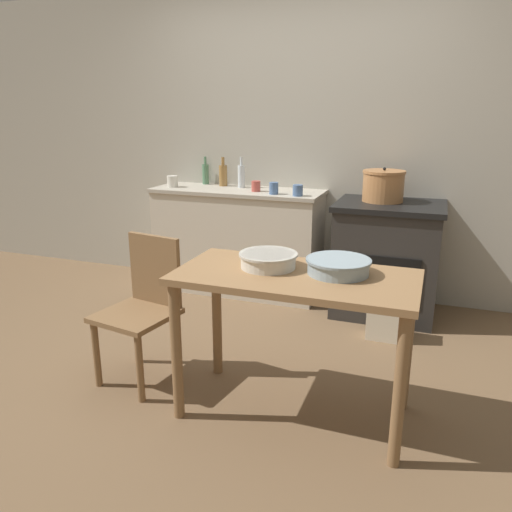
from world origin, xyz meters
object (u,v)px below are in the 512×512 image
(bottle_mid_left, at_px, (241,176))
(stock_pot, at_px, (383,186))
(cup_center_right, at_px, (256,186))
(cup_center, at_px, (172,181))
(flour_sack, at_px, (384,315))
(mixing_bowl_small, at_px, (338,265))
(chair, at_px, (144,305))
(cup_center_left, at_px, (298,190))
(bottle_far_left, at_px, (206,173))
(stove, at_px, (387,259))
(mixing_bowl_large, at_px, (268,259))
(bottle_left, at_px, (223,175))
(cup_mid_right, at_px, (274,188))
(work_table, at_px, (295,297))

(bottle_mid_left, bearing_deg, stock_pot, -6.08)
(cup_center_right, bearing_deg, cup_center, -178.65)
(flour_sack, xyz_separation_m, mixing_bowl_small, (-0.16, -1.01, 0.65))
(mixing_bowl_small, bearing_deg, chair, -179.63)
(cup_center_left, bearing_deg, flour_sack, -28.29)
(flour_sack, xyz_separation_m, cup_center_left, (-0.76, 0.41, 0.78))
(mixing_bowl_small, height_order, bottle_far_left, bottle_far_left)
(mixing_bowl_small, relative_size, cup_center, 3.28)
(stove, height_order, chair, stove)
(mixing_bowl_large, distance_m, bottle_left, 2.01)
(stove, xyz_separation_m, cup_mid_right, (-0.90, -0.07, 0.51))
(chair, xyz_separation_m, stock_pot, (1.15, 1.56, 0.54))
(work_table, relative_size, cup_center_right, 13.87)
(bottle_left, xyz_separation_m, cup_center_right, (0.38, -0.20, -0.05))
(mixing_bowl_small, bearing_deg, cup_center, 139.43)
(flour_sack, relative_size, stock_pot, 1.06)
(chair, distance_m, mixing_bowl_large, 0.85)
(stock_pot, bearing_deg, bottle_left, 173.31)
(stove, height_order, mixing_bowl_small, stove)
(bottle_mid_left, bearing_deg, cup_center_right, -39.79)
(cup_mid_right, bearing_deg, cup_center_right, 155.26)
(mixing_bowl_large, bearing_deg, mixing_bowl_small, 3.19)
(chair, height_order, cup_center_right, cup_center_right)
(bottle_left, xyz_separation_m, cup_mid_right, (0.56, -0.28, -0.05))
(cup_center_right, bearing_deg, bottle_far_left, 156.97)
(work_table, xyz_separation_m, mixing_bowl_small, (0.20, 0.07, 0.17))
(chair, height_order, cup_mid_right, cup_mid_right)
(chair, distance_m, bottle_far_left, 1.90)
(stove, xyz_separation_m, stock_pot, (-0.07, 0.05, 0.55))
(cup_center_left, distance_m, cup_center, 1.15)
(cup_mid_right, bearing_deg, mixing_bowl_small, -60.75)
(mixing_bowl_small, relative_size, bottle_mid_left, 1.22)
(stock_pot, relative_size, cup_center_right, 3.72)
(work_table, bearing_deg, cup_center, 134.69)
(work_table, xyz_separation_m, mixing_bowl_large, (-0.16, 0.05, 0.17))
(cup_center_left, relative_size, cup_mid_right, 0.92)
(cup_center, bearing_deg, cup_center_right, 1.35)
(chair, distance_m, bottle_left, 1.82)
(stove, relative_size, bottle_far_left, 3.56)
(stove, height_order, cup_center_right, cup_center_right)
(chair, bearing_deg, work_table, 5.78)
(chair, xyz_separation_m, mixing_bowl_large, (0.77, -0.01, 0.36))
(work_table, height_order, stock_pot, stock_pot)
(cup_center, height_order, cup_center_right, cup_center)
(stove, xyz_separation_m, bottle_far_left, (-1.66, 0.26, 0.56))
(bottle_mid_left, xyz_separation_m, cup_center, (-0.57, -0.18, -0.05))
(work_table, distance_m, flour_sack, 1.23)
(mixing_bowl_small, distance_m, cup_center, 2.31)
(bottle_mid_left, distance_m, cup_center_left, 0.64)
(mixing_bowl_small, distance_m, bottle_mid_left, 2.06)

